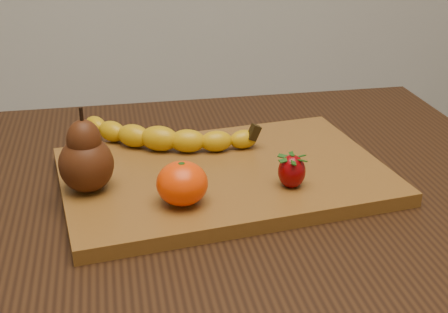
{
  "coord_description": "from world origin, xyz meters",
  "views": [
    {
      "loc": [
        -0.1,
        -0.79,
        1.16
      ],
      "look_at": [
        0.05,
        -0.01,
        0.8
      ],
      "focal_mm": 50.0,
      "sensor_mm": 36.0,
      "label": 1
    }
  ],
  "objects": [
    {
      "name": "table",
      "position": [
        0.0,
        0.0,
        0.66
      ],
      "size": [
        1.0,
        0.7,
        0.76
      ],
      "color": "black",
      "rests_on": "ground"
    },
    {
      "name": "mandarin",
      "position": [
        -0.02,
        -0.1,
        0.81
      ],
      "size": [
        0.08,
        0.08,
        0.06
      ],
      "primitive_type": "ellipsoid",
      "rotation": [
        0.0,
        0.0,
        0.26
      ],
      "color": "#FA3D02",
      "rests_on": "cutting_board"
    },
    {
      "name": "pear",
      "position": [
        -0.14,
        -0.04,
        0.84
      ],
      "size": [
        0.08,
        0.08,
        0.11
      ],
      "primitive_type": null,
      "rotation": [
        0.0,
        0.0,
        -0.17
      ],
      "color": "#451E0B",
      "rests_on": "cutting_board"
    },
    {
      "name": "cutting_board",
      "position": [
        0.05,
        -0.01,
        0.77
      ],
      "size": [
        0.48,
        0.35,
        0.02
      ],
      "primitive_type": "cube",
      "rotation": [
        0.0,
        0.0,
        0.12
      ],
      "color": "brown",
      "rests_on": "table"
    },
    {
      "name": "strawberry",
      "position": [
        0.13,
        -0.08,
        0.8
      ],
      "size": [
        0.05,
        0.05,
        0.05
      ],
      "primitive_type": null,
      "rotation": [
        0.0,
        0.0,
        0.34
      ],
      "color": "#7D0306",
      "rests_on": "cutting_board"
    },
    {
      "name": "banana",
      "position": [
        -0.03,
        0.07,
        0.8
      ],
      "size": [
        0.25,
        0.16,
        0.04
      ],
      "primitive_type": null,
      "rotation": [
        0.0,
        0.0,
        -0.43
      ],
      "color": "#D3A109",
      "rests_on": "cutting_board"
    }
  ]
}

